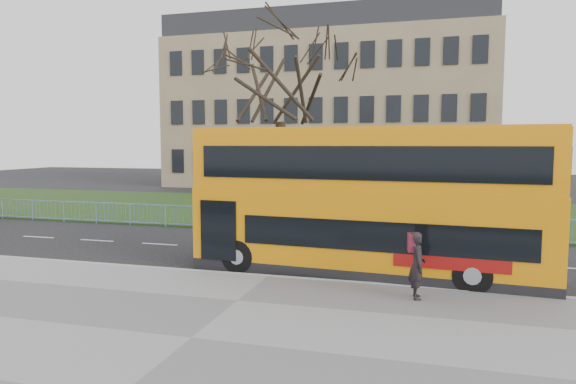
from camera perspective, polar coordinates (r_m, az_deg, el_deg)
The scene contains 9 objects.
ground at distance 17.30m, azimuth -0.64°, elevation -8.41°, with size 120.00×120.00×0.00m, color black.
pavement at distance 11.26m, azimuth -10.67°, elevation -15.90°, with size 80.00×10.50×0.12m, color slate.
kerb at distance 15.85m, azimuth -2.23°, elevation -9.45°, with size 80.00×0.20×0.14m, color #949497.
grass_verge at distance 31.06m, azimuth 6.76°, elevation -2.20°, with size 80.00×15.40×0.08m, color #1D3513.
guard_railing at distance 23.49m, azimuth 3.87°, elevation -3.38°, with size 40.00×0.12×1.10m, color #688DB9, non-canonical shape.
bare_tree at distance 27.33m, azimuth -0.83°, elevation 9.88°, with size 8.66×8.66×12.37m, color black, non-canonical shape.
civic_building at distance 52.12m, azimuth 4.90°, elevation 8.54°, with size 30.00×15.00×14.00m, color #8B7558.
yellow_bus at distance 16.20m, azimuth 8.74°, elevation -0.62°, with size 11.06×3.34×4.57m.
pedestrian at distance 13.80m, azimuth 14.15°, elevation -7.90°, with size 0.64×0.42×1.75m, color black.
Camera 1 is at (4.70, -16.13, 4.13)m, focal length 32.00 mm.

